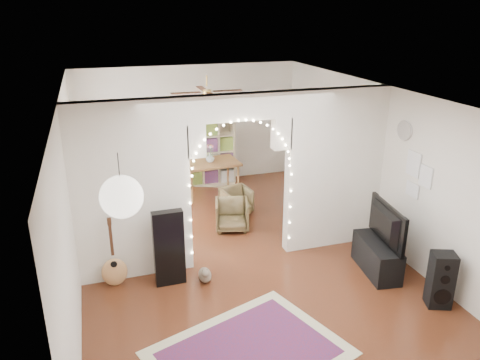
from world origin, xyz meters
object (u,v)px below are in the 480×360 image
object	(u,v)px
bookcase	(202,152)
dining_table	(210,165)
dining_chair_left	(232,215)
acoustic_guitar	(113,261)
media_console	(377,257)
dining_chair_right	(236,200)
floor_speaker	(441,280)

from	to	relation	value
bookcase	dining_table	distance (m)	0.71
dining_chair_left	dining_table	bearing A→B (deg)	102.74
acoustic_guitar	bookcase	distance (m)	4.37
acoustic_guitar	dining_chair_left	bearing A→B (deg)	36.57
acoustic_guitar	dining_table	world-z (taller)	acoustic_guitar
dining_table	media_console	bearing A→B (deg)	-70.78
acoustic_guitar	media_console	distance (m)	3.98
media_console	bookcase	bearing A→B (deg)	118.17
dining_table	dining_chair_right	bearing A→B (deg)	-80.33
acoustic_guitar	media_console	world-z (taller)	acoustic_guitar
media_console	dining_chair_right	world-z (taller)	dining_chair_right
media_console	dining_chair_left	world-z (taller)	dining_chair_left
floor_speaker	bookcase	xyz separation A→B (m)	(-1.99, 5.61, 0.38)
bookcase	floor_speaker	bearing A→B (deg)	-46.81
floor_speaker	media_console	distance (m)	1.08
floor_speaker	acoustic_guitar	bearing A→B (deg)	176.98
dining_chair_right	dining_chair_left	bearing A→B (deg)	-121.89
media_console	dining_chair_left	size ratio (longest dim) A/B	1.63
bookcase	dining_chair_right	distance (m)	1.85
floor_speaker	media_console	size ratio (longest dim) A/B	0.80
dining_chair_right	bookcase	bearing A→B (deg)	90.27
acoustic_guitar	floor_speaker	distance (m)	4.60
dining_table	dining_chair_right	size ratio (longest dim) A/B	2.24
bookcase	dining_chair_left	distance (m)	2.51
acoustic_guitar	media_console	bearing A→B (deg)	-5.92
media_console	dining_table	size ratio (longest dim) A/B	0.80
floor_speaker	dining_chair_left	distance (m)	3.74
bookcase	dining_chair_left	size ratio (longest dim) A/B	2.53
floor_speaker	dining_chair_right	size ratio (longest dim) A/B	1.43
floor_speaker	dining_chair_left	xyz separation A→B (m)	(-2.02, 3.14, -0.12)
acoustic_guitar	dining_chair_left	xyz separation A→B (m)	(2.19, 1.29, -0.13)
acoustic_guitar	dining_table	xyz separation A→B (m)	(2.24, 3.05, 0.27)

